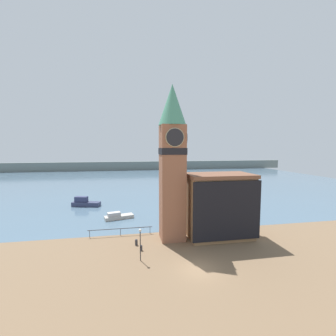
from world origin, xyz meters
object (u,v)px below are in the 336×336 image
at_px(pier_building, 219,205).
at_px(lamp_post, 140,238).
at_px(clock_tower, 172,159).
at_px(mooring_bollard_near, 136,242).
at_px(boat_far, 85,203).
at_px(boat_near, 118,216).
at_px(mooring_bollard_far, 141,247).

distance_m(pier_building, lamp_post, 13.07).
distance_m(clock_tower, mooring_bollard_near, 12.36).
bearing_deg(pier_building, clock_tower, 176.17).
xyz_separation_m(boat_far, mooring_bollard_near, (10.61, -22.58, -0.33)).
bearing_deg(lamp_post, boat_near, 101.34).
bearing_deg(boat_far, clock_tower, -38.46).
distance_m(boat_far, mooring_bollard_far, 26.72).
bearing_deg(boat_near, pier_building, -51.96).
distance_m(mooring_bollard_near, mooring_bollard_far, 1.78).
height_order(clock_tower, lamp_post, clock_tower).
xyz_separation_m(boat_near, lamp_post, (3.26, -16.24, 2.20)).
height_order(pier_building, mooring_bollard_near, pier_building).
xyz_separation_m(clock_tower, mooring_bollard_far, (-4.66, -3.06, -11.18)).
height_order(clock_tower, mooring_bollard_near, clock_tower).
bearing_deg(pier_building, mooring_bollard_far, -167.37).
distance_m(boat_near, mooring_bollard_far, 14.09).
relative_size(pier_building, mooring_bollard_far, 13.12).
xyz_separation_m(clock_tower, pier_building, (6.94, -0.46, -6.89)).
relative_size(clock_tower, boat_near, 3.96).
distance_m(mooring_bollard_far, lamp_post, 3.45).
relative_size(boat_near, mooring_bollard_near, 6.65).
height_order(boat_near, boat_far, boat_far).
distance_m(boat_far, mooring_bollard_near, 24.95).
xyz_separation_m(pier_building, boat_near, (-15.08, 11.06, -4.21)).
bearing_deg(mooring_bollard_far, mooring_bollard_near, 107.80).
relative_size(pier_building, boat_far, 1.50).
bearing_deg(boat_far, pier_building, -28.78).
bearing_deg(clock_tower, lamp_post, -130.86).
bearing_deg(pier_building, mooring_bollard_near, -175.74).
bearing_deg(lamp_post, boat_far, 112.14).
bearing_deg(boat_near, mooring_bollard_far, -91.39).
bearing_deg(clock_tower, boat_far, 126.71).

